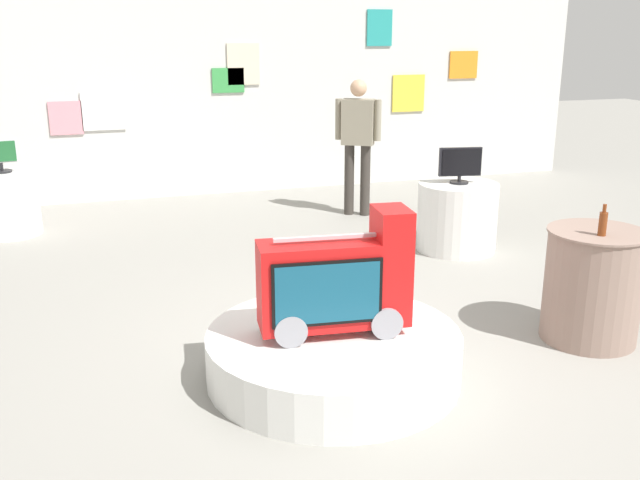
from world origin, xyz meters
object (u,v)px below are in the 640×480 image
at_px(side_table_round, 593,285).
at_px(shopper_browsing_near_truck, 358,137).
at_px(tv_on_left_rear, 0,155).
at_px(main_display_pedestal, 333,354).
at_px(display_pedestal_left_rear, 6,204).
at_px(tv_on_center_rear, 460,164).
at_px(novelty_firetruck_tv, 337,285).
at_px(bottle_on_side_table, 603,223).
at_px(display_pedestal_center_rear, 457,217).

relative_size(side_table_round, shopper_browsing_near_truck, 0.51).
bearing_deg(tv_on_left_rear, main_display_pedestal, -61.32).
height_order(display_pedestal_left_rear, tv_on_center_rear, tv_on_center_rear).
xyz_separation_m(novelty_firetruck_tv, display_pedestal_left_rear, (-2.39, 4.36, -0.30)).
bearing_deg(side_table_round, display_pedestal_left_rear, 135.14).
bearing_deg(bottle_on_side_table, side_table_round, 59.11).
bearing_deg(bottle_on_side_table, novelty_firetruck_tv, 176.78).
xyz_separation_m(novelty_firetruck_tv, tv_on_center_rear, (2.12, 2.30, 0.26)).
xyz_separation_m(display_pedestal_center_rear, side_table_round, (-0.14, -2.31, 0.07)).
bearing_deg(tv_on_center_rear, novelty_firetruck_tv, -132.66).
relative_size(tv_on_center_rear, shopper_browsing_near_truck, 0.27).
bearing_deg(tv_on_left_rear, bottle_on_side_table, -45.94).
bearing_deg(display_pedestal_left_rear, bottle_on_side_table, -45.97).
xyz_separation_m(tv_on_left_rear, bottle_on_side_table, (4.32, -4.46, 0.03)).
xyz_separation_m(display_pedestal_left_rear, tv_on_left_rear, (-0.00, -0.00, 0.55)).
distance_m(main_display_pedestal, side_table_round, 2.02).
relative_size(main_display_pedestal, side_table_round, 2.00).
bearing_deg(display_pedestal_center_rear, bottle_on_side_table, -94.70).
relative_size(main_display_pedestal, tv_on_left_rear, 4.57).
height_order(tv_on_left_rear, tv_on_center_rear, tv_on_center_rear).
bearing_deg(display_pedestal_center_rear, side_table_round, -93.35).
distance_m(novelty_firetruck_tv, display_pedestal_center_rear, 3.15).
bearing_deg(bottle_on_side_table, main_display_pedestal, 176.55).
distance_m(display_pedestal_center_rear, bottle_on_side_table, 2.49).
xyz_separation_m(tv_on_left_rear, tv_on_center_rear, (4.52, -2.05, 0.01)).
xyz_separation_m(display_pedestal_center_rear, bottle_on_side_table, (-0.20, -2.41, 0.58)).
height_order(display_pedestal_left_rear, bottle_on_side_table, bottle_on_side_table).
bearing_deg(tv_on_left_rear, display_pedestal_left_rear, 85.58).
distance_m(main_display_pedestal, shopper_browsing_near_truck, 4.39).
bearing_deg(shopper_browsing_near_truck, tv_on_center_rear, -74.22).
relative_size(tv_on_center_rear, bottle_on_side_table, 1.95).
xyz_separation_m(display_pedestal_left_rear, side_table_round, (4.38, -4.36, 0.07)).
distance_m(main_display_pedestal, display_pedestal_left_rear, 4.96).
height_order(bottle_on_side_table, shopper_browsing_near_truck, shopper_browsing_near_truck).
bearing_deg(side_table_round, main_display_pedestal, 179.69).
bearing_deg(novelty_firetruck_tv, tv_on_center_rear, 47.34).
bearing_deg(tv_on_left_rear, tv_on_center_rear, -24.41).
xyz_separation_m(tv_on_left_rear, side_table_round, (4.38, -4.35, -0.47)).
xyz_separation_m(novelty_firetruck_tv, display_pedestal_center_rear, (2.12, 2.31, -0.30)).
bearing_deg(shopper_browsing_near_truck, display_pedestal_left_rear, 174.79).
height_order(novelty_firetruck_tv, shopper_browsing_near_truck, shopper_browsing_near_truck).
bearing_deg(side_table_round, tv_on_left_rear, 135.17).
distance_m(main_display_pedestal, tv_on_left_rear, 5.01).
relative_size(novelty_firetruck_tv, bottle_on_side_table, 4.44).
bearing_deg(shopper_browsing_near_truck, display_pedestal_center_rear, -74.21).
bearing_deg(novelty_firetruck_tv, display_pedestal_left_rear, 118.79).
distance_m(tv_on_left_rear, bottle_on_side_table, 6.21).
height_order(tv_on_center_rear, side_table_round, tv_on_center_rear).
bearing_deg(bottle_on_side_table, display_pedestal_left_rear, 134.03).
distance_m(display_pedestal_center_rear, tv_on_center_rear, 0.55).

